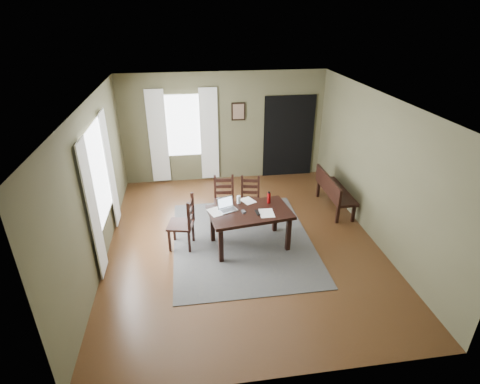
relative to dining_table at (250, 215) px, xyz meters
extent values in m
cube|color=#492C16|center=(-0.11, 0.17, -0.65)|extent=(5.00, 6.00, 0.01)
cube|color=brown|center=(-0.11, 3.17, 0.70)|extent=(5.00, 0.02, 2.70)
cube|color=brown|center=(-0.11, -2.83, 0.70)|extent=(5.00, 0.02, 2.70)
cube|color=brown|center=(-2.61, 0.17, 0.70)|extent=(0.02, 6.00, 2.70)
cube|color=brown|center=(2.39, 0.17, 0.70)|extent=(0.02, 6.00, 2.70)
cube|color=white|center=(-0.11, 0.17, 2.05)|extent=(5.00, 6.00, 0.02)
cube|color=#434343|center=(-0.11, 0.17, -0.64)|extent=(2.60, 3.20, 0.01)
cube|color=black|center=(0.00, 0.00, 0.06)|extent=(1.56, 1.06, 0.06)
cube|color=black|center=(0.00, 0.00, 0.01)|extent=(1.38, 0.89, 0.05)
cube|color=black|center=(-0.58, -0.42, -0.33)|extent=(0.09, 0.09, 0.62)
cube|color=black|center=(-0.67, 0.25, -0.33)|extent=(0.09, 0.09, 0.62)
cube|color=black|center=(0.67, -0.25, -0.33)|extent=(0.09, 0.09, 0.62)
cube|color=black|center=(0.58, 0.42, -0.33)|extent=(0.09, 0.09, 0.62)
cube|color=black|center=(-1.25, 0.15, -0.18)|extent=(0.54, 0.54, 0.04)
cube|color=black|center=(-1.39, 0.36, -0.42)|extent=(0.05, 0.05, 0.44)
cube|color=black|center=(-1.04, 0.29, -0.42)|extent=(0.05, 0.05, 0.44)
cube|color=black|center=(-1.47, 0.01, -0.42)|extent=(0.05, 0.05, 0.44)
cube|color=black|center=(-1.12, -0.07, -0.42)|extent=(0.05, 0.05, 0.44)
cube|color=black|center=(-1.01, 0.29, 0.11)|extent=(0.06, 0.06, 0.56)
cube|color=black|center=(-1.10, -0.08, 0.11)|extent=(0.06, 0.06, 0.56)
cube|color=black|center=(-1.06, 0.10, -0.04)|extent=(0.10, 0.33, 0.07)
cube|color=black|center=(-1.06, 0.10, 0.11)|extent=(0.10, 0.33, 0.07)
cube|color=black|center=(-1.06, 0.10, 0.26)|extent=(0.10, 0.33, 0.07)
cube|color=black|center=(-0.37, 0.94, -0.20)|extent=(0.46, 0.46, 0.04)
cube|color=black|center=(-0.55, 0.79, -0.43)|extent=(0.04, 0.04, 0.41)
cube|color=black|center=(-0.52, 1.13, -0.43)|extent=(0.04, 0.04, 0.41)
cube|color=black|center=(-0.21, 0.76, -0.43)|extent=(0.04, 0.04, 0.41)
cube|color=black|center=(-0.18, 1.10, -0.43)|extent=(0.04, 0.04, 0.41)
cube|color=black|center=(-0.53, 1.15, 0.07)|extent=(0.05, 0.05, 0.52)
cube|color=black|center=(-0.17, 1.12, 0.07)|extent=(0.05, 0.05, 0.52)
cube|color=black|center=(-0.35, 1.13, -0.07)|extent=(0.31, 0.05, 0.07)
cube|color=black|center=(-0.35, 1.13, 0.07)|extent=(0.31, 0.05, 0.07)
cube|color=black|center=(-0.35, 1.13, 0.21)|extent=(0.31, 0.05, 0.07)
cube|color=black|center=(0.16, 0.95, -0.23)|extent=(0.48, 0.48, 0.04)
cube|color=black|center=(-0.03, 0.82, -0.44)|extent=(0.05, 0.05, 0.39)
cube|color=black|center=(0.04, 1.14, -0.44)|extent=(0.05, 0.05, 0.39)
cube|color=black|center=(0.29, 0.75, -0.44)|extent=(0.05, 0.05, 0.39)
cube|color=black|center=(0.36, 1.07, -0.44)|extent=(0.05, 0.05, 0.39)
cube|color=black|center=(0.03, 1.16, 0.03)|extent=(0.05, 0.05, 0.50)
cube|color=black|center=(0.37, 1.09, 0.03)|extent=(0.05, 0.05, 0.50)
cube|color=black|center=(0.20, 1.12, -0.10)|extent=(0.29, 0.09, 0.07)
cube|color=black|center=(0.20, 1.12, 0.03)|extent=(0.29, 0.09, 0.07)
cube|color=black|center=(0.20, 1.12, 0.16)|extent=(0.29, 0.09, 0.07)
cube|color=black|center=(2.11, 1.15, -0.23)|extent=(0.45, 1.41, 0.06)
cube|color=black|center=(2.28, 0.54, -0.45)|extent=(0.06, 0.06, 0.39)
cube|color=black|center=(1.94, 0.54, -0.45)|extent=(0.06, 0.06, 0.39)
cube|color=black|center=(2.28, 1.75, -0.45)|extent=(0.06, 0.06, 0.39)
cube|color=black|center=(1.94, 1.75, -0.45)|extent=(0.06, 0.06, 0.39)
cube|color=black|center=(1.91, 1.15, -0.02)|extent=(0.05, 1.41, 0.34)
cube|color=#B7B7BC|center=(-0.39, 0.08, 0.10)|extent=(0.37, 0.32, 0.02)
cube|color=#B7B7BC|center=(-0.43, 0.19, 0.20)|extent=(0.32, 0.16, 0.21)
cube|color=silver|center=(-0.42, 0.18, 0.20)|extent=(0.27, 0.13, 0.17)
cube|color=#3F3F42|center=(-0.38, 0.07, 0.11)|extent=(0.30, 0.21, 0.00)
cube|color=#3F3F42|center=(-0.12, -0.04, 0.11)|extent=(0.08, 0.11, 0.03)
cube|color=black|center=(0.12, -0.09, 0.10)|extent=(0.07, 0.19, 0.02)
cylinder|color=silver|center=(-0.16, 0.32, 0.17)|extent=(0.09, 0.09, 0.15)
cylinder|color=#A20C0D|center=(0.40, 0.26, 0.19)|extent=(0.09, 0.09, 0.20)
cylinder|color=black|center=(0.40, 0.26, 0.31)|extent=(0.05, 0.05, 0.03)
cube|color=white|center=(-0.60, 0.06, 0.09)|extent=(0.36, 0.40, 0.00)
cube|color=white|center=(0.28, -0.12, 0.09)|extent=(0.26, 0.33, 0.00)
cube|color=white|center=(0.03, 0.40, 0.09)|extent=(0.32, 0.35, 0.00)
cube|color=white|center=(-2.58, 0.37, 0.80)|extent=(0.01, 1.30, 1.70)
cube|color=white|center=(-1.11, 3.14, 0.80)|extent=(1.00, 0.01, 1.50)
cube|color=silver|center=(-2.55, -0.45, 0.55)|extent=(0.03, 0.48, 2.30)
cube|color=silver|center=(-2.55, 1.19, 0.55)|extent=(0.03, 0.48, 2.30)
cube|color=silver|center=(-1.73, 3.11, 0.55)|extent=(0.44, 0.03, 2.30)
cube|color=silver|center=(-0.49, 3.11, 0.55)|extent=(0.44, 0.03, 2.30)
cube|color=black|center=(0.24, 3.14, 1.10)|extent=(0.34, 0.03, 0.44)
cube|color=brown|center=(0.24, 3.12, 1.10)|extent=(0.27, 0.01, 0.36)
cube|color=black|center=(1.54, 3.14, 0.40)|extent=(1.30, 0.03, 2.10)
camera|label=1|loc=(-1.03, -5.79, 3.40)|focal=28.00mm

